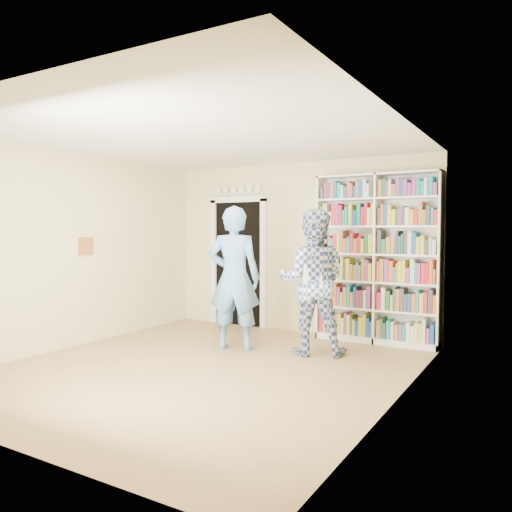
# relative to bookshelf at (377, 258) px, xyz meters

# --- Properties ---
(floor) EXTENTS (5.00, 5.00, 0.00)m
(floor) POSITION_rel_bookshelf_xyz_m (-1.35, -2.34, -1.23)
(floor) COLOR #9C754B
(floor) RESTS_ON ground
(ceiling) EXTENTS (5.00, 5.00, 0.00)m
(ceiling) POSITION_rel_bookshelf_xyz_m (-1.35, -2.34, 1.47)
(ceiling) COLOR white
(ceiling) RESTS_ON wall_back
(wall_back) EXTENTS (4.50, 0.00, 4.50)m
(wall_back) POSITION_rel_bookshelf_xyz_m (-1.35, 0.16, 0.12)
(wall_back) COLOR beige
(wall_back) RESTS_ON floor
(wall_left) EXTENTS (0.00, 5.00, 5.00)m
(wall_left) POSITION_rel_bookshelf_xyz_m (-3.60, -2.34, 0.12)
(wall_left) COLOR beige
(wall_left) RESTS_ON floor
(wall_right) EXTENTS (0.00, 5.00, 5.00)m
(wall_right) POSITION_rel_bookshelf_xyz_m (0.90, -2.34, 0.12)
(wall_right) COLOR beige
(wall_right) RESTS_ON floor
(bookshelf) EXTENTS (1.77, 0.33, 2.43)m
(bookshelf) POSITION_rel_bookshelf_xyz_m (0.00, 0.00, 0.00)
(bookshelf) COLOR white
(bookshelf) RESTS_ON floor
(doorway) EXTENTS (1.10, 0.08, 2.43)m
(doorway) POSITION_rel_bookshelf_xyz_m (-2.45, 0.13, -0.05)
(doorway) COLOR black
(doorway) RESTS_ON floor
(wall_art) EXTENTS (0.03, 0.25, 0.25)m
(wall_art) POSITION_rel_bookshelf_xyz_m (-3.58, -2.14, 0.17)
(wall_art) COLOR brown
(wall_art) RESTS_ON wall_left
(man_blue) EXTENTS (0.82, 0.67, 1.95)m
(man_blue) POSITION_rel_bookshelf_xyz_m (-1.55, -1.39, -0.25)
(man_blue) COLOR #619AD8
(man_blue) RESTS_ON floor
(man_plaid) EXTENTS (1.13, 1.01, 1.90)m
(man_plaid) POSITION_rel_bookshelf_xyz_m (-0.54, -1.07, -0.28)
(man_plaid) COLOR navy
(man_plaid) RESTS_ON floor
(paper_sheet) EXTENTS (0.22, 0.10, 0.33)m
(paper_sheet) POSITION_rel_bookshelf_xyz_m (-0.43, -1.30, -0.13)
(paper_sheet) COLOR white
(paper_sheet) RESTS_ON man_plaid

